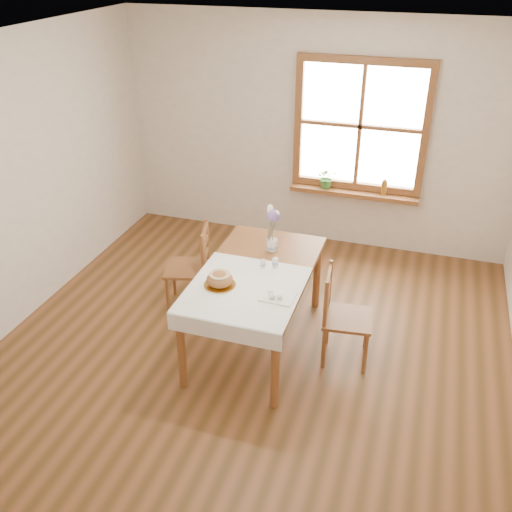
% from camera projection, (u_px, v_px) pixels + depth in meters
% --- Properties ---
extents(ground, '(5.00, 5.00, 0.00)m').
position_uv_depth(ground, '(246.00, 361.00, 5.00)').
color(ground, brown).
rests_on(ground, ground).
extents(room_walls, '(4.60, 5.10, 2.65)m').
position_uv_depth(room_walls, '(243.00, 179.00, 4.16)').
color(room_walls, silver).
rests_on(room_walls, ground).
extents(window, '(1.46, 0.08, 1.46)m').
position_uv_depth(window, '(360.00, 126.00, 6.20)').
color(window, brown).
rests_on(window, ground).
extents(window_sill, '(1.46, 0.20, 0.05)m').
position_uv_depth(window_sill, '(354.00, 193.00, 6.52)').
color(window_sill, brown).
rests_on(window_sill, ground).
extents(dining_table, '(0.90, 1.60, 0.75)m').
position_uv_depth(dining_table, '(256.00, 280.00, 4.92)').
color(dining_table, brown).
rests_on(dining_table, ground).
extents(table_linen, '(0.91, 0.99, 0.01)m').
position_uv_depth(table_linen, '(245.00, 289.00, 4.62)').
color(table_linen, white).
rests_on(table_linen, dining_table).
extents(chair_left, '(0.52, 0.51, 0.88)m').
position_uv_depth(chair_left, '(187.00, 267.00, 5.55)').
color(chair_left, brown).
rests_on(chair_left, ground).
extents(chair_right, '(0.47, 0.45, 0.87)m').
position_uv_depth(chair_right, '(348.00, 317.00, 4.83)').
color(chair_right, brown).
rests_on(chair_right, ground).
extents(bread_plate, '(0.32, 0.32, 0.01)m').
position_uv_depth(bread_plate, '(220.00, 285.00, 4.65)').
color(bread_plate, silver).
rests_on(bread_plate, table_linen).
extents(bread_loaf, '(0.22, 0.22, 0.12)m').
position_uv_depth(bread_loaf, '(220.00, 278.00, 4.62)').
color(bread_loaf, '#B1733E').
rests_on(bread_loaf, bread_plate).
extents(egg_napkin, '(0.27, 0.23, 0.01)m').
position_uv_depth(egg_napkin, '(278.00, 296.00, 4.51)').
color(egg_napkin, white).
rests_on(egg_napkin, table_linen).
extents(eggs, '(0.21, 0.19, 0.04)m').
position_uv_depth(eggs, '(278.00, 293.00, 4.50)').
color(eggs, white).
rests_on(eggs, egg_napkin).
extents(salt_shaker, '(0.06, 0.06, 0.09)m').
position_uv_depth(salt_shaker, '(263.00, 263.00, 4.89)').
color(salt_shaker, silver).
rests_on(salt_shaker, table_linen).
extents(pepper_shaker, '(0.06, 0.06, 0.10)m').
position_uv_depth(pepper_shaker, '(275.00, 262.00, 4.89)').
color(pepper_shaker, silver).
rests_on(pepper_shaker, table_linen).
extents(flower_vase, '(0.11, 0.11, 0.11)m').
position_uv_depth(flower_vase, '(272.00, 246.00, 5.17)').
color(flower_vase, silver).
rests_on(flower_vase, dining_table).
extents(lavender_bouquet, '(0.18, 0.18, 0.33)m').
position_uv_depth(lavender_bouquet, '(272.00, 224.00, 5.06)').
color(lavender_bouquet, '#745BA1').
rests_on(lavender_bouquet, flower_vase).
extents(potted_plant, '(0.28, 0.30, 0.19)m').
position_uv_depth(potted_plant, '(327.00, 180.00, 6.54)').
color(potted_plant, '#3E7E32').
rests_on(potted_plant, window_sill).
extents(amber_bottle, '(0.07, 0.07, 0.18)m').
position_uv_depth(amber_bottle, '(384.00, 187.00, 6.37)').
color(amber_bottle, '#98651C').
rests_on(amber_bottle, window_sill).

